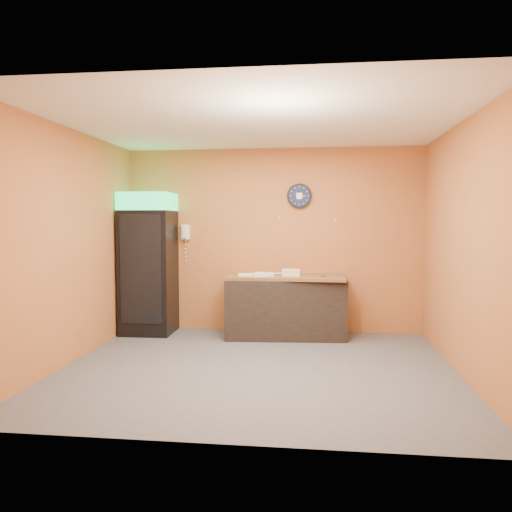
# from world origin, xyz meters

# --- Properties ---
(floor) EXTENTS (4.50, 4.50, 0.00)m
(floor) POSITION_xyz_m (0.00, 0.00, 0.00)
(floor) COLOR #47474C
(floor) RESTS_ON ground
(back_wall) EXTENTS (4.50, 0.02, 2.80)m
(back_wall) POSITION_xyz_m (0.00, 2.00, 1.40)
(back_wall) COLOR #B46832
(back_wall) RESTS_ON floor
(left_wall) EXTENTS (0.02, 4.00, 2.80)m
(left_wall) POSITION_xyz_m (-2.25, 0.00, 1.40)
(left_wall) COLOR #B46832
(left_wall) RESTS_ON floor
(right_wall) EXTENTS (0.02, 4.00, 2.80)m
(right_wall) POSITION_xyz_m (2.25, 0.00, 1.40)
(right_wall) COLOR #B46832
(right_wall) RESTS_ON floor
(ceiling) EXTENTS (4.50, 4.00, 0.02)m
(ceiling) POSITION_xyz_m (0.00, 0.00, 2.80)
(ceiling) COLOR white
(ceiling) RESTS_ON back_wall
(beverage_cooler) EXTENTS (0.76, 0.77, 2.12)m
(beverage_cooler) POSITION_xyz_m (-1.85, 1.60, 1.03)
(beverage_cooler) COLOR black
(beverage_cooler) RESTS_ON floor
(prep_counter) EXTENTS (1.78, 0.89, 0.86)m
(prep_counter) POSITION_xyz_m (0.22, 1.62, 0.43)
(prep_counter) COLOR black
(prep_counter) RESTS_ON floor
(wall_clock) EXTENTS (0.37, 0.06, 0.37)m
(wall_clock) POSITION_xyz_m (0.41, 1.97, 2.08)
(wall_clock) COLOR black
(wall_clock) RESTS_ON back_wall
(wall_phone) EXTENTS (0.12, 0.11, 0.23)m
(wall_phone) POSITION_xyz_m (-1.36, 1.95, 1.53)
(wall_phone) COLOR white
(wall_phone) RESTS_ON back_wall
(butcher_paper) EXTENTS (1.74, 0.82, 0.04)m
(butcher_paper) POSITION_xyz_m (0.22, 1.62, 0.88)
(butcher_paper) COLOR brown
(butcher_paper) RESTS_ON prep_counter
(sub_roll_stack) EXTENTS (0.26, 0.10, 0.11)m
(sub_roll_stack) POSITION_xyz_m (0.31, 1.51, 0.96)
(sub_roll_stack) COLOR beige
(sub_roll_stack) RESTS_ON butcher_paper
(wrapped_sandwich_left) EXTENTS (0.30, 0.16, 0.04)m
(wrapped_sandwich_left) POSITION_xyz_m (-0.31, 1.49, 0.92)
(wrapped_sandwich_left) COLOR silver
(wrapped_sandwich_left) RESTS_ON butcher_paper
(wrapped_sandwich_mid) EXTENTS (0.31, 0.20, 0.04)m
(wrapped_sandwich_mid) POSITION_xyz_m (-0.09, 1.46, 0.92)
(wrapped_sandwich_mid) COLOR silver
(wrapped_sandwich_mid) RESTS_ON butcher_paper
(wrapped_sandwich_right) EXTENTS (0.30, 0.16, 0.04)m
(wrapped_sandwich_right) POSITION_xyz_m (-0.09, 1.65, 0.92)
(wrapped_sandwich_right) COLOR silver
(wrapped_sandwich_right) RESTS_ON butcher_paper
(kitchen_tool) EXTENTS (0.05, 0.05, 0.05)m
(kitchen_tool) POSITION_xyz_m (0.19, 1.80, 0.93)
(kitchen_tool) COLOR silver
(kitchen_tool) RESTS_ON butcher_paper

